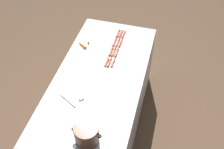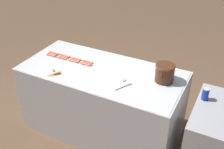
{
  "view_description": "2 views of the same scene",
  "coord_description": "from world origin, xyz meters",
  "px_view_note": "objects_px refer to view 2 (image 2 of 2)",
  "views": [
    {
      "loc": [
        -0.61,
        1.73,
        2.9
      ],
      "look_at": [
        -0.14,
        -0.0,
        0.97
      ],
      "focal_mm": 42.24,
      "sensor_mm": 36.0,
      "label": 1
    },
    {
      "loc": [
        2.36,
        1.35,
        2.53
      ],
      "look_at": [
        0.07,
        0.17,
        0.93
      ],
      "focal_mm": 43.8,
      "sensor_mm": 36.0,
      "label": 2
    }
  ],
  "objects_px": {
    "hot_dog_10": "(73,61)",
    "hot_dog_11": "(85,64)",
    "hot_dog_9": "(62,58)",
    "carrot": "(53,74)",
    "hot_dog_4": "(53,54)",
    "hot_dog_1": "(65,56)",
    "hot_dog_5": "(64,57)",
    "hot_dog_3": "(88,62)",
    "hot_dog_2": "(76,59)",
    "hot_dog_7": "(87,63)",
    "hot_dog_6": "(75,60)",
    "hot_dog_8": "(51,55)",
    "hot_dog_0": "(54,53)",
    "bean_pot": "(165,72)",
    "soda_can": "(205,94)",
    "serving_spoon": "(123,82)"
  },
  "relations": [
    {
      "from": "hot_dog_3",
      "to": "hot_dog_9",
      "type": "height_order",
      "value": "same"
    },
    {
      "from": "hot_dog_2",
      "to": "soda_can",
      "type": "xyz_separation_m",
      "value": [
        0.12,
        1.58,
        0.06
      ]
    },
    {
      "from": "hot_dog_4",
      "to": "serving_spoon",
      "type": "relative_size",
      "value": 0.58
    },
    {
      "from": "hot_dog_6",
      "to": "hot_dog_11",
      "type": "distance_m",
      "value": 0.18
    },
    {
      "from": "bean_pot",
      "to": "hot_dog_0",
      "type": "bearing_deg",
      "value": -88.72
    },
    {
      "from": "soda_can",
      "to": "hot_dog_0",
      "type": "bearing_deg",
      "value": -93.58
    },
    {
      "from": "hot_dog_1",
      "to": "serving_spoon",
      "type": "bearing_deg",
      "value": 77.4
    },
    {
      "from": "hot_dog_2",
      "to": "hot_dog_9",
      "type": "bearing_deg",
      "value": -68.32
    },
    {
      "from": "hot_dog_3",
      "to": "hot_dog_6",
      "type": "relative_size",
      "value": 1.0
    },
    {
      "from": "bean_pot",
      "to": "soda_can",
      "type": "xyz_separation_m",
      "value": [
        0.15,
        0.46,
        -0.04
      ]
    },
    {
      "from": "hot_dog_2",
      "to": "hot_dog_5",
      "type": "xyz_separation_m",
      "value": [
        0.03,
        -0.17,
        0.0
      ]
    },
    {
      "from": "hot_dog_1",
      "to": "hot_dog_3",
      "type": "height_order",
      "value": "same"
    },
    {
      "from": "hot_dog_3",
      "to": "hot_dog_10",
      "type": "xyz_separation_m",
      "value": [
        0.07,
        -0.16,
        0.0
      ]
    },
    {
      "from": "hot_dog_0",
      "to": "hot_dog_9",
      "type": "bearing_deg",
      "value": 68.11
    },
    {
      "from": "hot_dog_9",
      "to": "carrot",
      "type": "height_order",
      "value": "carrot"
    },
    {
      "from": "hot_dog_11",
      "to": "hot_dog_1",
      "type": "bearing_deg",
      "value": -101.37
    },
    {
      "from": "hot_dog_0",
      "to": "hot_dog_11",
      "type": "height_order",
      "value": "same"
    },
    {
      "from": "hot_dog_9",
      "to": "carrot",
      "type": "distance_m",
      "value": 0.39
    },
    {
      "from": "hot_dog_10",
      "to": "hot_dog_1",
      "type": "bearing_deg",
      "value": -111.93
    },
    {
      "from": "hot_dog_3",
      "to": "bean_pot",
      "type": "distance_m",
      "value": 0.96
    },
    {
      "from": "hot_dog_0",
      "to": "soda_can",
      "type": "bearing_deg",
      "value": 86.42
    },
    {
      "from": "hot_dog_11",
      "to": "hot_dog_6",
      "type": "bearing_deg",
      "value": -100.36
    },
    {
      "from": "hot_dog_10",
      "to": "hot_dog_11",
      "type": "distance_m",
      "value": 0.17
    },
    {
      "from": "hot_dog_5",
      "to": "hot_dog_8",
      "type": "xyz_separation_m",
      "value": [
        0.04,
        -0.17,
        0.0
      ]
    },
    {
      "from": "hot_dog_2",
      "to": "hot_dog_11",
      "type": "height_order",
      "value": "same"
    },
    {
      "from": "hot_dog_1",
      "to": "hot_dog_8",
      "type": "height_order",
      "value": "same"
    },
    {
      "from": "hot_dog_0",
      "to": "hot_dog_3",
      "type": "height_order",
      "value": "same"
    },
    {
      "from": "hot_dog_3",
      "to": "hot_dog_8",
      "type": "relative_size",
      "value": 1.0
    },
    {
      "from": "hot_dog_5",
      "to": "soda_can",
      "type": "relative_size",
      "value": 1.19
    },
    {
      "from": "hot_dog_3",
      "to": "hot_dog_5",
      "type": "bearing_deg",
      "value": -84.31
    },
    {
      "from": "hot_dog_9",
      "to": "bean_pot",
      "type": "xyz_separation_m",
      "value": [
        -0.1,
        1.29,
        0.1
      ]
    },
    {
      "from": "hot_dog_2",
      "to": "hot_dog_9",
      "type": "distance_m",
      "value": 0.18
    },
    {
      "from": "hot_dog_1",
      "to": "hot_dog_7",
      "type": "distance_m",
      "value": 0.35
    },
    {
      "from": "hot_dog_0",
      "to": "hot_dog_7",
      "type": "distance_m",
      "value": 0.52
    },
    {
      "from": "hot_dog_2",
      "to": "hot_dog_4",
      "type": "bearing_deg",
      "value": -84.2
    },
    {
      "from": "hot_dog_11",
      "to": "carrot",
      "type": "xyz_separation_m",
      "value": [
        0.36,
        -0.2,
        0.0
      ]
    },
    {
      "from": "hot_dog_10",
      "to": "bean_pot",
      "type": "height_order",
      "value": "bean_pot"
    },
    {
      "from": "hot_dog_7",
      "to": "hot_dog_0",
      "type": "bearing_deg",
      "value": -94.05
    },
    {
      "from": "hot_dog_7",
      "to": "hot_dog_8",
      "type": "bearing_deg",
      "value": -86.33
    },
    {
      "from": "hot_dog_7",
      "to": "hot_dog_6",
      "type": "bearing_deg",
      "value": -90.29
    },
    {
      "from": "hot_dog_0",
      "to": "carrot",
      "type": "bearing_deg",
      "value": 36.12
    },
    {
      "from": "bean_pot",
      "to": "serving_spoon",
      "type": "bearing_deg",
      "value": -58.57
    },
    {
      "from": "serving_spoon",
      "to": "soda_can",
      "type": "height_order",
      "value": "soda_can"
    },
    {
      "from": "carrot",
      "to": "hot_dog_9",
      "type": "bearing_deg",
      "value": -158.5
    },
    {
      "from": "hot_dog_8",
      "to": "soda_can",
      "type": "relative_size",
      "value": 1.19
    },
    {
      "from": "hot_dog_4",
      "to": "serving_spoon",
      "type": "height_order",
      "value": "hot_dog_4"
    },
    {
      "from": "hot_dog_5",
      "to": "hot_dog_3",
      "type": "bearing_deg",
      "value": 95.69
    },
    {
      "from": "hot_dog_4",
      "to": "hot_dog_1",
      "type": "bearing_deg",
      "value": 102.64
    },
    {
      "from": "hot_dog_8",
      "to": "carrot",
      "type": "relative_size",
      "value": 0.92
    },
    {
      "from": "serving_spoon",
      "to": "soda_can",
      "type": "xyz_separation_m",
      "value": [
        -0.08,
        0.84,
        0.06
      ]
    }
  ]
}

